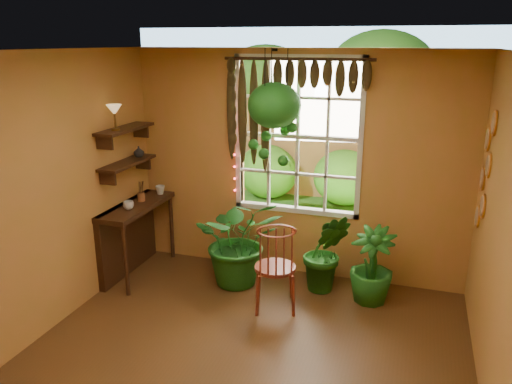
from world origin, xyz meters
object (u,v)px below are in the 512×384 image
counter_ledge (130,230)px  hanging_basket (274,114)px  potted_plant_left (239,240)px  windsor_chair (275,279)px  potted_plant_mid (326,252)px

counter_ledge → hanging_basket: bearing=11.9°
potted_plant_left → windsor_chair: bearing=-38.1°
windsor_chair → potted_plant_left: windsor_chair is taller
counter_ledge → potted_plant_mid: size_ratio=1.27×
potted_plant_left → potted_plant_mid: potted_plant_left is taller
potted_plant_left → potted_plant_mid: size_ratio=1.16×
windsor_chair → potted_plant_left: size_ratio=1.08×
potted_plant_left → hanging_basket: 1.51m
potted_plant_left → potted_plant_mid: bearing=7.5°
windsor_chair → potted_plant_mid: bearing=34.7°
counter_ledge → potted_plant_left: size_ratio=1.10×
counter_ledge → hanging_basket: 2.27m
counter_ledge → potted_plant_left: potted_plant_left is taller
hanging_basket → windsor_chair: bearing=-71.6°
windsor_chair → potted_plant_mid: 0.73m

